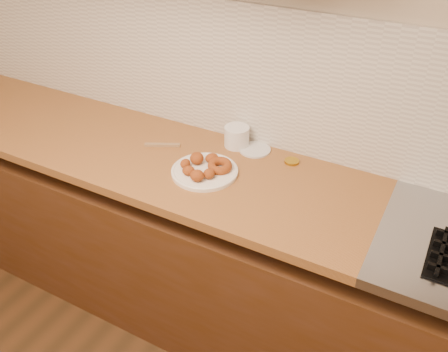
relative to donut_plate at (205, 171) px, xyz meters
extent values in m
cube|color=#BCAB8D|center=(0.20, 0.34, 0.44)|extent=(4.00, 0.02, 2.70)
cube|color=#49291A|center=(0.20, 0.03, -0.52)|extent=(3.60, 0.60, 0.77)
cube|color=#9A6537|center=(-0.45, 0.03, -0.03)|extent=(2.30, 0.62, 0.04)
cube|color=beige|center=(0.20, 0.33, 0.29)|extent=(3.60, 0.02, 0.60)
cube|color=black|center=(0.91, -0.05, 0.01)|extent=(0.01, 0.24, 0.02)
cylinder|color=white|center=(0.00, 0.00, 0.00)|extent=(0.27, 0.27, 0.02)
torus|color=#9B3B12|center=(0.05, 0.03, 0.03)|extent=(0.14, 0.14, 0.04)
ellipsoid|color=#9B3B12|center=(-0.05, 0.03, 0.03)|extent=(0.08, 0.08, 0.05)
ellipsoid|color=#9B3B12|center=(-0.08, -0.02, 0.03)|extent=(0.04, 0.05, 0.04)
ellipsoid|color=#9B3B12|center=(-0.04, -0.06, 0.03)|extent=(0.06, 0.06, 0.04)
ellipsoid|color=#9B3B12|center=(0.01, -0.08, 0.03)|extent=(0.07, 0.06, 0.05)
ellipsoid|color=#9B3B12|center=(0.00, 0.07, 0.03)|extent=(0.07, 0.07, 0.04)
ellipsoid|color=#9B3B12|center=(0.04, -0.04, 0.03)|extent=(0.05, 0.05, 0.04)
cylinder|color=white|center=(0.01, 0.26, 0.04)|extent=(0.14, 0.14, 0.09)
cylinder|color=silver|center=(0.10, 0.26, 0.00)|extent=(0.16, 0.16, 0.01)
cylinder|color=#A7841C|center=(0.28, 0.24, 0.00)|extent=(0.07, 0.07, 0.01)
cube|color=olive|center=(-0.27, 0.10, 0.00)|extent=(0.15, 0.09, 0.01)
camera|label=1|loc=(0.83, -1.36, 1.06)|focal=38.00mm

